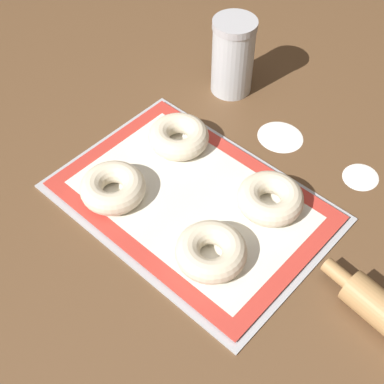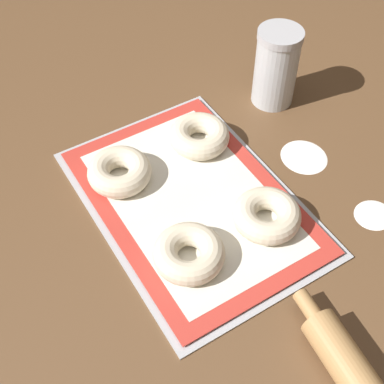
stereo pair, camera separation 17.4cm
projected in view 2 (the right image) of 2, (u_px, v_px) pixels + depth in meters
name	position (u px, v px, depth m)	size (l,w,h in m)	color
ground_plane	(195.00, 197.00, 1.01)	(2.80, 2.80, 0.00)	brown
baking_tray	(192.00, 202.00, 0.99)	(0.50, 0.35, 0.01)	#B2B5BA
baking_mat	(192.00, 200.00, 0.99)	(0.47, 0.32, 0.00)	red
bagel_front_left	(119.00, 172.00, 1.00)	(0.12, 0.12, 0.04)	beige
bagel_front_right	(189.00, 253.00, 0.89)	(0.12, 0.12, 0.04)	beige
bagel_back_left	(199.00, 136.00, 1.07)	(0.12, 0.12, 0.04)	beige
bagel_back_right	(267.00, 215.00, 0.94)	(0.12, 0.12, 0.04)	beige
flour_canister	(276.00, 67.00, 1.12)	(0.09, 0.09, 0.17)	silver
flour_patch_near	(304.00, 157.00, 1.07)	(0.10, 0.09, 0.00)	white
flour_patch_far	(374.00, 215.00, 0.98)	(0.07, 0.07, 0.00)	white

